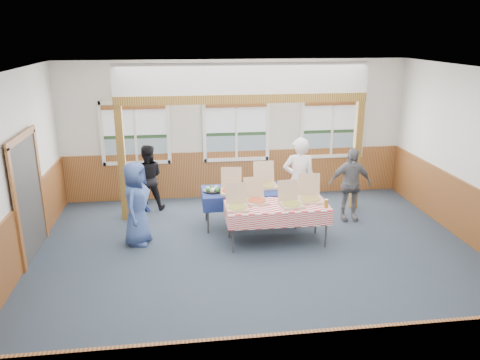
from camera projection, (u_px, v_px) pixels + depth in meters
name	position (u px, v px, depth m)	size (l,w,h in m)	color
floor	(261.00, 262.00, 8.06)	(8.00, 8.00, 0.00)	#262F3E
ceiling	(264.00, 73.00, 7.08)	(8.00, 8.00, 0.00)	white
wall_back	(236.00, 130.00, 10.87)	(8.00, 8.00, 0.00)	silver
wall_front	(330.00, 285.00, 4.26)	(8.00, 8.00, 0.00)	silver
wall_left	(2.00, 184.00, 7.07)	(8.00, 8.00, 0.00)	silver
wainscot_back	(236.00, 173.00, 11.17)	(7.98, 0.05, 1.10)	brown
wainscot_left	(14.00, 247.00, 7.40)	(0.05, 6.98, 1.10)	brown
wainscot_right	(480.00, 221.00, 8.38)	(0.05, 6.98, 1.10)	brown
cased_opening	(28.00, 198.00, 8.10)	(0.06, 1.30, 2.10)	#353535
window_left	(135.00, 130.00, 10.52)	(1.56, 0.10, 1.46)	white
window_mid	(236.00, 127.00, 10.81)	(1.56, 0.10, 1.46)	white
window_right	(332.00, 124.00, 11.09)	(1.56, 0.10, 1.46)	white
post_left	(122.00, 164.00, 9.55)	(0.15, 0.15, 2.40)	brown
post_right	(357.00, 156.00, 10.17)	(0.15, 0.15, 2.40)	brown
cross_beam	(243.00, 99.00, 9.47)	(5.15, 0.18, 0.18)	brown
table_left	(250.00, 192.00, 9.41)	(1.96, 0.90, 0.76)	#353535
table_right	(277.00, 208.00, 8.60)	(2.06, 1.47, 0.76)	#353535
pizza_box_a	(231.00, 189.00, 9.22)	(0.47, 0.55, 0.45)	#D8B090
pizza_box_b	(266.00, 183.00, 9.57)	(0.45, 0.54, 0.47)	#D8B090
pizza_box_c	(237.00, 205.00, 8.38)	(0.39, 0.48, 0.42)	#D8B090
pizza_box_d	(256.00, 199.00, 8.70)	(0.44, 0.51, 0.42)	#D8B090
pizza_box_e	(291.00, 202.00, 8.52)	(0.44, 0.52, 0.42)	#D8B090
pizza_box_f	(310.00, 197.00, 8.78)	(0.49, 0.57, 0.46)	#D8B090
veggie_tray	(213.00, 190.00, 9.29)	(0.40, 0.40, 0.09)	black
drink_glass	(326.00, 203.00, 8.43)	(0.07, 0.07, 0.15)	#9F6B1A
woman_white	(299.00, 180.00, 9.52)	(0.65, 0.43, 1.79)	white
woman_black	(147.00, 178.00, 10.23)	(0.71, 0.56, 1.47)	black
man_blue	(137.00, 204.00, 8.56)	(0.77, 0.50, 1.57)	#395190
person_grey	(350.00, 184.00, 9.67)	(0.91, 0.38, 1.55)	slate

